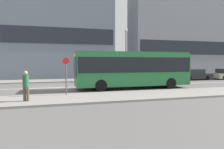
{
  "coord_description": "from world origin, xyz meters",
  "views": [
    {
      "loc": [
        0.32,
        -18.79,
        2.35
      ],
      "look_at": [
        4.92,
        -1.9,
        1.24
      ],
      "focal_mm": 32.0,
      "sensor_mm": 36.0,
      "label": 1
    }
  ],
  "objects_px": {
    "parked_car_0": "(160,76)",
    "street_lamp": "(126,48)",
    "city_bus": "(132,68)",
    "parked_car_1": "(194,75)",
    "pedestrian_near_stop": "(26,84)",
    "bus_stop_sign": "(66,73)"
  },
  "relations": [
    {
      "from": "parked_car_0",
      "to": "street_lamp",
      "type": "bearing_deg",
      "value": 154.3
    },
    {
      "from": "city_bus",
      "to": "parked_car_0",
      "type": "distance_m",
      "value": 7.96
    },
    {
      "from": "parked_car_1",
      "to": "street_lamp",
      "type": "height_order",
      "value": "street_lamp"
    },
    {
      "from": "parked_car_0",
      "to": "parked_car_1",
      "type": "distance_m",
      "value": 5.07
    },
    {
      "from": "parked_car_0",
      "to": "pedestrian_near_stop",
      "type": "relative_size",
      "value": 2.36
    },
    {
      "from": "parked_car_0",
      "to": "parked_car_1",
      "type": "height_order",
      "value": "parked_car_1"
    },
    {
      "from": "parked_car_1",
      "to": "pedestrian_near_stop",
      "type": "bearing_deg",
      "value": -151.96
    },
    {
      "from": "parked_car_0",
      "to": "bus_stop_sign",
      "type": "distance_m",
      "value": 14.26
    },
    {
      "from": "street_lamp",
      "to": "city_bus",
      "type": "bearing_deg",
      "value": -104.74
    },
    {
      "from": "city_bus",
      "to": "parked_car_1",
      "type": "bearing_deg",
      "value": 31.29
    },
    {
      "from": "pedestrian_near_stop",
      "to": "bus_stop_sign",
      "type": "height_order",
      "value": "bus_stop_sign"
    },
    {
      "from": "bus_stop_sign",
      "to": "pedestrian_near_stop",
      "type": "bearing_deg",
      "value": -144.29
    },
    {
      "from": "street_lamp",
      "to": "bus_stop_sign",
      "type": "bearing_deg",
      "value": -127.57
    },
    {
      "from": "parked_car_1",
      "to": "parked_car_0",
      "type": "bearing_deg",
      "value": -178.45
    },
    {
      "from": "street_lamp",
      "to": "parked_car_1",
      "type": "bearing_deg",
      "value": -10.76
    },
    {
      "from": "bus_stop_sign",
      "to": "street_lamp",
      "type": "bearing_deg",
      "value": 52.43
    },
    {
      "from": "bus_stop_sign",
      "to": "street_lamp",
      "type": "distance_m",
      "value": 12.98
    },
    {
      "from": "pedestrian_near_stop",
      "to": "street_lamp",
      "type": "xyz_separation_m",
      "value": [
        10.07,
        11.76,
        2.94
      ]
    },
    {
      "from": "city_bus",
      "to": "parked_car_1",
      "type": "distance_m",
      "value": 12.18
    },
    {
      "from": "bus_stop_sign",
      "to": "street_lamp",
      "type": "relative_size",
      "value": 0.4
    },
    {
      "from": "parked_car_0",
      "to": "bus_stop_sign",
      "type": "relative_size",
      "value": 1.58
    },
    {
      "from": "parked_car_1",
      "to": "pedestrian_near_stop",
      "type": "height_order",
      "value": "pedestrian_near_stop"
    }
  ]
}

